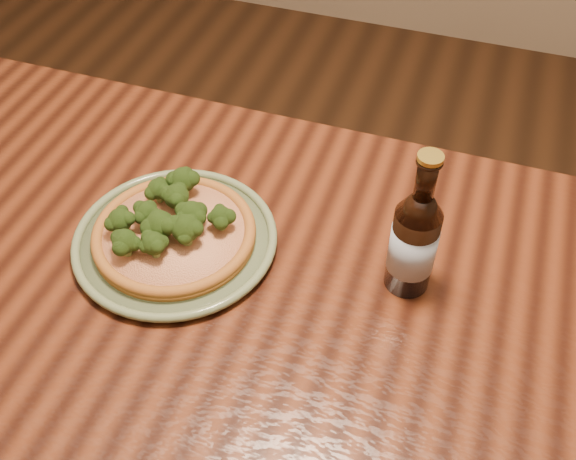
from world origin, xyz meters
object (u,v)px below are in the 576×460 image
(table, at_px, (211,343))
(beer_bottle, at_px, (414,240))
(pizza, at_px, (173,230))
(plate, at_px, (175,240))

(table, xyz_separation_m, beer_bottle, (0.26, 0.13, 0.18))
(pizza, distance_m, beer_bottle, 0.36)
(beer_bottle, bearing_deg, table, -137.09)
(plate, distance_m, beer_bottle, 0.36)
(table, bearing_deg, beer_bottle, 27.29)
(plate, bearing_deg, pizza, 153.73)
(table, height_order, plate, plate)
(pizza, xyz_separation_m, beer_bottle, (0.35, 0.04, 0.06))
(table, bearing_deg, pizza, 133.99)
(beer_bottle, bearing_deg, pizza, -157.98)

